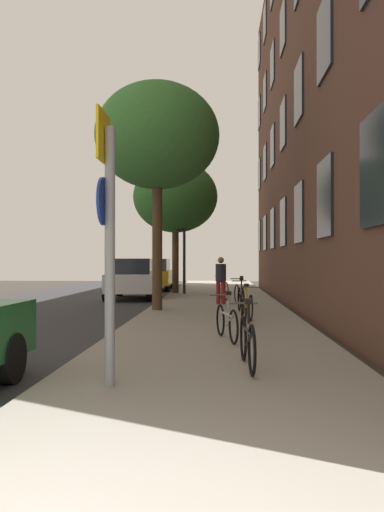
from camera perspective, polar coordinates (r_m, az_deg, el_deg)
The scene contains 17 objects.
ground_plane at distance 17.42m, azimuth -8.80°, elevation -5.63°, with size 41.80×41.80×0.00m, color #332D28.
road_asphalt at distance 17.97m, azimuth -15.40°, elevation -5.44°, with size 7.00×38.00×0.01m, color #2D2D30.
sidewalk at distance 17.05m, azimuth 2.85°, elevation -5.55°, with size 4.20×38.00×0.12m, color gray.
building_facade at distance 17.68m, azimuth 11.76°, elevation 18.98°, with size 0.56×27.00×14.88m.
sign_post at distance 6.05m, azimuth -9.34°, elevation 3.12°, with size 0.15×0.60×3.19m.
traffic_light at distance 22.15m, azimuth -1.14°, elevation 2.04°, with size 0.43×0.24×3.52m.
tree_near at distance 15.45m, azimuth -3.87°, elevation 13.06°, with size 3.64×3.64×6.64m.
tree_far at distance 22.87m, azimuth -1.85°, elevation 6.55°, with size 3.73×3.73×5.84m.
bicycle_0 at distance 7.07m, azimuth 6.17°, elevation -9.33°, with size 0.42×1.65×0.94m.
bicycle_1 at distance 9.44m, azimuth 3.88°, elevation -7.20°, with size 0.52×1.60×0.90m.
bicycle_2 at distance 11.84m, azimuth 6.18°, elevation -5.77°, with size 0.50×1.66×0.92m.
bicycle_3 at distance 14.23m, azimuth 5.46°, elevation -4.79°, with size 0.42×1.65×0.97m.
bicycle_4 at distance 16.62m, azimuth 5.41°, elevation -4.19°, with size 0.49×1.66×0.94m.
bicycle_5 at distance 19.00m, azimuth 3.49°, elevation -3.71°, with size 0.50×1.71×0.96m.
pedestrian_0 at distance 16.98m, azimuth 3.22°, elevation -2.37°, with size 0.40×0.40×1.55m.
car_1 at distance 20.78m, azimuth -6.49°, elevation -2.46°, with size 2.01×4.18×1.62m.
car_2 at distance 26.73m, azimuth -4.31°, elevation -2.01°, with size 1.99×4.45×1.62m.
Camera 1 is at (1.16, -1.98, 1.58)m, focal length 36.03 mm.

